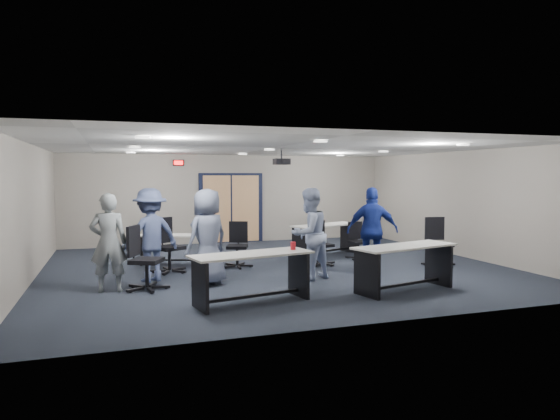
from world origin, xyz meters
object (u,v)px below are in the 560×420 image
object	(u,v)px
chair_back_d	(359,241)
chair_loose_left	(147,258)
table_back_left	(176,244)
person_lightblue	(309,234)
chair_loose_right	(439,242)
chair_back_c	(321,243)
table_front_right	(405,260)
chair_back_a	(169,245)
chair_back_b	(237,245)
person_navy	(372,230)
table_front_left	(252,269)
person_plaid	(208,237)
table_back_right	(326,234)
person_gray	(109,243)
person_back	(150,235)

from	to	relation	value
chair_back_d	chair_loose_left	xyz separation A→B (m)	(-5.21, -1.79, 0.13)
table_back_left	chair_loose_left	distance (m)	2.64
person_lightblue	chair_loose_right	bearing A→B (deg)	161.33
chair_back_c	chair_back_d	distance (m)	1.31
table_front_right	chair_loose_right	bearing A→B (deg)	27.74
chair_back_a	chair_back_c	distance (m)	3.44
table_back_left	chair_back_b	size ratio (longest dim) A/B	1.76
table_back_left	person_navy	size ratio (longest dim) A/B	0.99
chair_loose_right	person_lightblue	world-z (taller)	person_lightblue
chair_loose_right	chair_back_b	bearing A→B (deg)	170.35
table_back_left	chair_loose_left	bearing A→B (deg)	-88.05
table_front_left	chair_back_c	bearing A→B (deg)	37.86
chair_back_c	person_plaid	xyz separation A→B (m)	(-2.88, -1.25, 0.40)
table_back_right	chair_back_a	bearing A→B (deg)	173.74
table_front_left	person_gray	world-z (taller)	person_gray
chair_back_d	person_lightblue	distance (m)	2.83
table_front_right	chair_back_d	bearing A→B (deg)	63.01
chair_back_a	table_back_right	bearing A→B (deg)	-14.68
table_back_left	table_back_right	size ratio (longest dim) A/B	0.86
chair_back_c	table_front_right	bearing A→B (deg)	-90.46
chair_back_d	person_navy	size ratio (longest dim) A/B	0.50
table_front_right	person_lightblue	bearing A→B (deg)	117.91
table_back_right	chair_loose_right	distance (m)	2.93
table_front_left	table_front_right	world-z (taller)	table_front_left
table_back_right	person_gray	distance (m)	5.92
table_back_right	table_back_left	bearing A→B (deg)	160.48
person_plaid	table_back_left	bearing A→B (deg)	-112.00
table_front_right	table_back_left	world-z (taller)	table_back_left
chair_back_b	person_lightblue	distance (m)	2.07
chair_back_a	person_plaid	distance (m)	1.61
table_front_left	chair_loose_right	size ratio (longest dim) A/B	1.88
table_back_right	person_back	size ratio (longest dim) A/B	1.14
chair_loose_right	person_back	size ratio (longest dim) A/B	0.61
person_gray	person_plaid	xyz separation A→B (m)	(1.77, -0.00, 0.03)
person_navy	person_lightblue	bearing A→B (deg)	28.23
table_back_left	person_back	world-z (taller)	person_back
chair_back_a	chair_loose_right	size ratio (longest dim) A/B	1.05
chair_back_a	person_back	size ratio (longest dim) A/B	0.64
person_plaid	person_back	distance (m)	1.23
person_back	chair_back_b	bearing A→B (deg)	-177.72
chair_back_a	person_gray	world-z (taller)	person_gray
chair_back_d	person_gray	size ratio (longest dim) A/B	0.52
table_front_left	chair_back_b	size ratio (longest dim) A/B	2.05
chair_back_d	chair_loose_left	bearing A→B (deg)	-162.98
table_back_left	chair_loose_right	xyz separation A→B (m)	(5.64, -2.24, 0.08)
table_front_right	person_lightblue	xyz separation A→B (m)	(-1.27, 1.45, 0.35)
person_back	person_lightblue	bearing A→B (deg)	142.29
chair_loose_left	person_back	distance (m)	0.84
table_back_left	table_front_left	bearing A→B (deg)	-59.21
table_front_right	chair_loose_left	distance (m)	4.67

